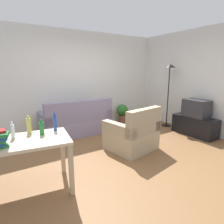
{
  "coord_description": "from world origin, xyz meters",
  "views": [
    {
      "loc": [
        -2.05,
        -2.9,
        1.66
      ],
      "look_at": [
        0.1,
        0.5,
        0.75
      ],
      "focal_mm": 30.3,
      "sensor_mm": 36.0,
      "label": 1
    }
  ],
  "objects_px": {
    "bottle_squat": "(29,126)",
    "tv_stand": "(195,126)",
    "tv": "(196,108)",
    "armchair": "(133,135)",
    "bottle_clear": "(13,131)",
    "desk": "(23,148)",
    "couch": "(77,123)",
    "potted_plant": "(122,112)",
    "bottle_green": "(42,128)",
    "bottle_blue": "(55,123)",
    "torchiere_lamp": "(169,78)"
  },
  "relations": [
    {
      "from": "tv_stand",
      "to": "bottle_squat",
      "type": "xyz_separation_m",
      "value": [
        -3.93,
        0.0,
        0.64
      ]
    },
    {
      "from": "couch",
      "to": "bottle_squat",
      "type": "xyz_separation_m",
      "value": [
        -1.38,
        -1.68,
        0.57
      ]
    },
    {
      "from": "desk",
      "to": "potted_plant",
      "type": "height_order",
      "value": "desk"
    },
    {
      "from": "tv_stand",
      "to": "desk",
      "type": "distance_m",
      "value": 4.09
    },
    {
      "from": "couch",
      "to": "desk",
      "type": "bearing_deg",
      "value": 51.44
    },
    {
      "from": "armchair",
      "to": "bottle_squat",
      "type": "bearing_deg",
      "value": -6.29
    },
    {
      "from": "torchiere_lamp",
      "to": "desk",
      "type": "distance_m",
      "value": 4.29
    },
    {
      "from": "armchair",
      "to": "bottle_green",
      "type": "xyz_separation_m",
      "value": [
        -1.86,
        -0.28,
        0.54
      ]
    },
    {
      "from": "desk",
      "to": "potted_plant",
      "type": "distance_m",
      "value": 3.89
    },
    {
      "from": "bottle_green",
      "to": "bottle_blue",
      "type": "relative_size",
      "value": 0.78
    },
    {
      "from": "potted_plant",
      "to": "armchair",
      "type": "distance_m",
      "value": 2.14
    },
    {
      "from": "tv",
      "to": "desk",
      "type": "relative_size",
      "value": 0.47
    },
    {
      "from": "bottle_clear",
      "to": "desk",
      "type": "bearing_deg",
      "value": -56.63
    },
    {
      "from": "tv_stand",
      "to": "bottle_blue",
      "type": "xyz_separation_m",
      "value": [
        -3.57,
        -0.06,
        0.65
      ]
    },
    {
      "from": "tv",
      "to": "bottle_squat",
      "type": "relative_size",
      "value": 2.25
    },
    {
      "from": "tv",
      "to": "bottle_green",
      "type": "relative_size",
      "value": 2.69
    },
    {
      "from": "torchiere_lamp",
      "to": "bottle_clear",
      "type": "height_order",
      "value": "torchiere_lamp"
    },
    {
      "from": "bottle_squat",
      "to": "armchair",
      "type": "bearing_deg",
      "value": 3.66
    },
    {
      "from": "couch",
      "to": "bottle_blue",
      "type": "relative_size",
      "value": 6.11
    },
    {
      "from": "couch",
      "to": "potted_plant",
      "type": "height_order",
      "value": "couch"
    },
    {
      "from": "bottle_green",
      "to": "couch",
      "type": "bearing_deg",
      "value": 55.85
    },
    {
      "from": "bottle_green",
      "to": "potted_plant",
      "type": "bearing_deg",
      "value": 36.37
    },
    {
      "from": "armchair",
      "to": "couch",
      "type": "bearing_deg",
      "value": -78.1
    },
    {
      "from": "desk",
      "to": "tv",
      "type": "bearing_deg",
      "value": 10.91
    },
    {
      "from": "potted_plant",
      "to": "armchair",
      "type": "height_order",
      "value": "armchair"
    },
    {
      "from": "tv",
      "to": "desk",
      "type": "xyz_separation_m",
      "value": [
        -4.06,
        -0.22,
        -0.05
      ]
    },
    {
      "from": "tv",
      "to": "torchiere_lamp",
      "type": "xyz_separation_m",
      "value": [
        -0.0,
        0.93,
        0.71
      ]
    },
    {
      "from": "armchair",
      "to": "bottle_squat",
      "type": "xyz_separation_m",
      "value": [
        -2.0,
        -0.13,
        0.56
      ]
    },
    {
      "from": "bottle_clear",
      "to": "bottle_blue",
      "type": "distance_m",
      "value": 0.57
    },
    {
      "from": "tv_stand",
      "to": "torchiere_lamp",
      "type": "relative_size",
      "value": 0.61
    },
    {
      "from": "bottle_blue",
      "to": "bottle_squat",
      "type": "bearing_deg",
      "value": 169.28
    },
    {
      "from": "bottle_squat",
      "to": "tv_stand",
      "type": "bearing_deg",
      "value": -0.04
    },
    {
      "from": "couch",
      "to": "bottle_clear",
      "type": "xyz_separation_m",
      "value": [
        -1.6,
        -1.78,
        0.55
      ]
    },
    {
      "from": "bottle_clear",
      "to": "bottle_green",
      "type": "xyz_separation_m",
      "value": [
        0.36,
        -0.05,
        -0.0
      ]
    },
    {
      "from": "tv_stand",
      "to": "bottle_squat",
      "type": "bearing_deg",
      "value": 89.96
    },
    {
      "from": "tv",
      "to": "armchair",
      "type": "bearing_deg",
      "value": 86.12
    },
    {
      "from": "tv",
      "to": "bottle_clear",
      "type": "height_order",
      "value": "bottle_clear"
    },
    {
      "from": "armchair",
      "to": "desk",
      "type": "bearing_deg",
      "value": -0.61
    },
    {
      "from": "bottle_green",
      "to": "bottle_blue",
      "type": "bearing_deg",
      "value": 21.76
    },
    {
      "from": "armchair",
      "to": "bottle_clear",
      "type": "distance_m",
      "value": 2.3
    },
    {
      "from": "bottle_clear",
      "to": "bottle_squat",
      "type": "distance_m",
      "value": 0.24
    },
    {
      "from": "tv",
      "to": "tv_stand",
      "type": "bearing_deg",
      "value": 90.0
    },
    {
      "from": "bottle_squat",
      "to": "bottle_blue",
      "type": "bearing_deg",
      "value": -10.72
    },
    {
      "from": "bottle_squat",
      "to": "bottle_blue",
      "type": "height_order",
      "value": "bottle_blue"
    },
    {
      "from": "couch",
      "to": "bottle_blue",
      "type": "height_order",
      "value": "bottle_blue"
    },
    {
      "from": "couch",
      "to": "armchair",
      "type": "distance_m",
      "value": 1.67
    },
    {
      "from": "couch",
      "to": "potted_plant",
      "type": "relative_size",
      "value": 3.05
    },
    {
      "from": "tv_stand",
      "to": "couch",
      "type": "bearing_deg",
      "value": 56.56
    },
    {
      "from": "tv",
      "to": "torchiere_lamp",
      "type": "height_order",
      "value": "torchiere_lamp"
    },
    {
      "from": "bottle_squat",
      "to": "bottle_green",
      "type": "bearing_deg",
      "value": -46.87
    }
  ]
}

